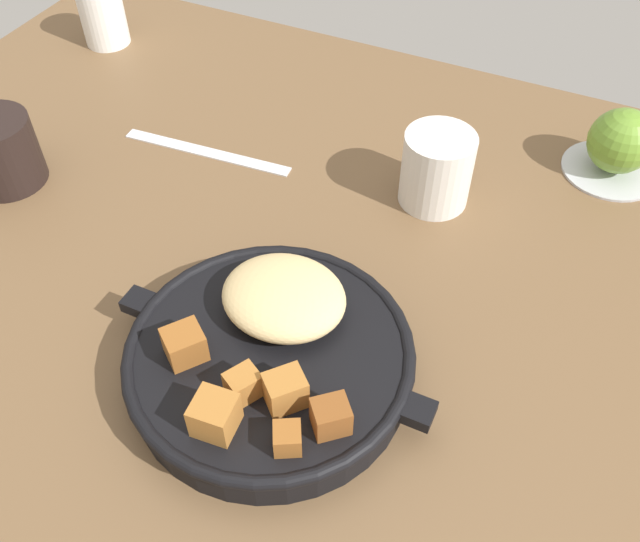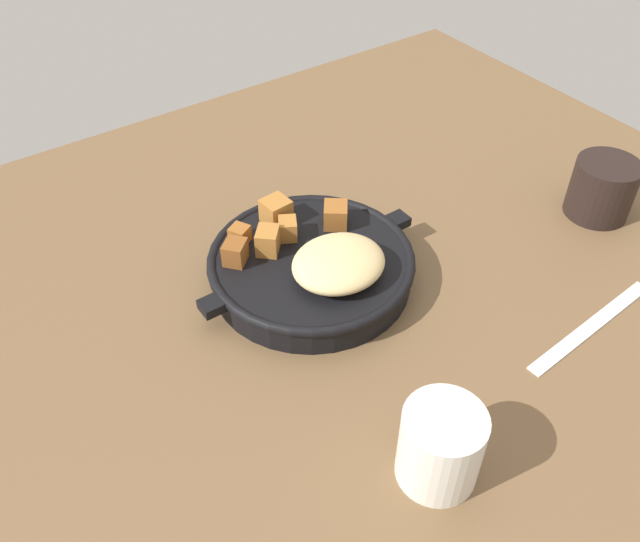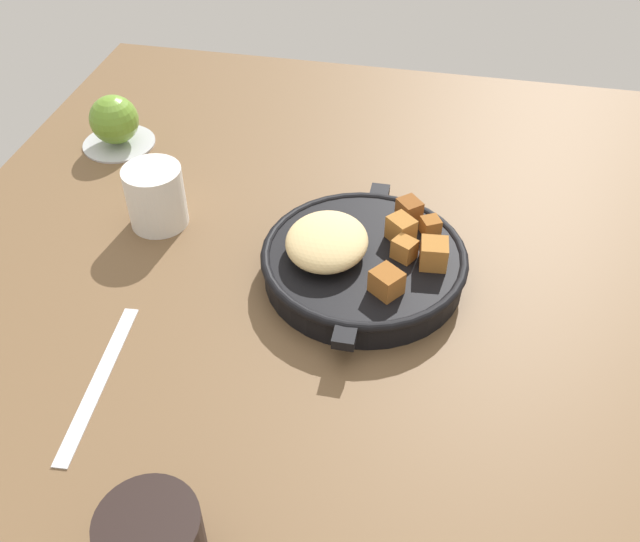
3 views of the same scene
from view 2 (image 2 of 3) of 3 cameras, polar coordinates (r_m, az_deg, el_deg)
The scene contains 5 objects.
ground_plane at distance 80.64cm, azimuth 2.95°, elevation -2.15°, with size 116.86×101.50×2.40cm, color brown.
cast_iron_skillet at distance 78.94cm, azimuth -0.61°, elevation 0.60°, with size 28.72×24.39×7.20cm.
butter_knife at distance 81.22cm, azimuth 22.00°, elevation -4.31°, with size 20.89×1.60×0.36cm, color silver.
ceramic_mug_white at distance 62.05cm, azimuth 10.15°, elevation -14.38°, with size 7.47×7.47×8.19cm, color silver.
coffee_mug_dark at distance 96.10cm, azimuth 22.77°, elevation 6.45°, with size 8.31×8.31×7.71cm, color black.
Camera 2 is at (36.07, 44.63, 55.46)cm, focal length 37.82 mm.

